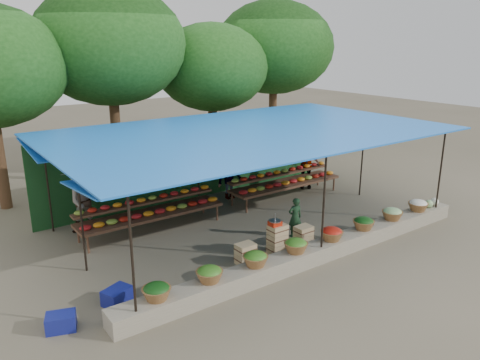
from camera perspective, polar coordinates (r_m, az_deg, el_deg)
ground at (r=13.76m, az=1.19°, el=-5.54°), size 60.00×60.00×0.00m
stone_curb at (r=11.79m, az=9.32°, el=-8.69°), size 10.60×0.55×0.40m
stall_canopy at (r=13.03m, az=1.12°, el=5.52°), size 10.80×6.60×2.82m
produce_baskets at (r=11.57m, az=9.05°, el=-7.20°), size 8.98×0.58×0.34m
netting_backdrop at (r=15.88m, az=-5.60°, el=2.18°), size 10.60×0.06×2.50m
tree_row at (r=18.21m, az=-9.33°, el=14.90°), size 16.51×5.50×7.12m
fruit_table_left at (r=13.45m, az=-10.85°, el=-3.62°), size 4.21×0.95×0.93m
fruit_table_right at (r=16.05m, az=5.50°, el=-0.04°), size 4.21×0.95×0.93m
crate_counter at (r=11.97m, az=4.46°, el=-7.52°), size 2.35×0.35×0.77m
weighing_scale at (r=11.72m, az=4.29°, el=-5.21°), size 0.30×0.30×0.32m
vendor_seated at (r=12.92m, az=6.72°, el=-4.54°), size 0.46×0.35×1.11m
customer_left at (r=13.73m, az=-18.33°, el=-2.51°), size 1.01×0.87×1.79m
customer_mid at (r=15.80m, az=-1.21°, el=0.50°), size 1.07×0.66×1.60m
customer_right at (r=17.12m, az=8.02°, el=1.82°), size 1.05×0.95×1.72m
blue_crate_front at (r=9.72m, az=-20.98°, el=-15.86°), size 0.63×0.54×0.32m
blue_crate_back at (r=10.20m, az=-14.72°, el=-13.53°), size 0.67×0.59×0.34m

